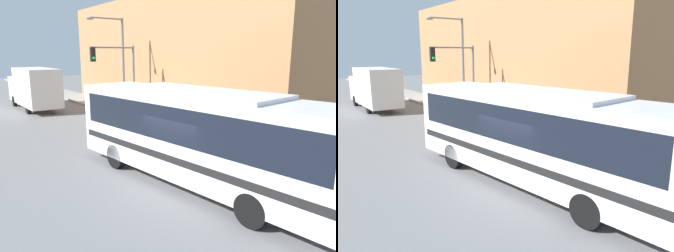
% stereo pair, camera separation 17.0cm
% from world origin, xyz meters
% --- Properties ---
extents(ground_plane, '(120.00, 120.00, 0.00)m').
position_xyz_m(ground_plane, '(0.00, 0.00, 0.00)').
color(ground_plane, slate).
extents(sidewalk, '(2.86, 70.00, 0.16)m').
position_xyz_m(sidewalk, '(5.93, 20.00, 0.08)').
color(sidewalk, gray).
rests_on(sidewalk, ground_plane).
extents(building_facade, '(6.00, 25.92, 8.98)m').
position_xyz_m(building_facade, '(10.36, 13.96, 4.49)').
color(building_facade, '#B27A4C').
rests_on(building_facade, ground_plane).
extents(city_bus, '(3.62, 11.10, 3.39)m').
position_xyz_m(city_bus, '(0.66, 0.02, 1.95)').
color(city_bus, silver).
rests_on(city_bus, ground_plane).
extents(delivery_truck, '(2.37, 8.00, 3.40)m').
position_xyz_m(delivery_truck, '(0.50, 20.04, 1.82)').
color(delivery_truck, silver).
rests_on(delivery_truck, ground_plane).
extents(fire_hydrant, '(0.22, 0.29, 0.70)m').
position_xyz_m(fire_hydrant, '(5.10, 2.64, 0.51)').
color(fire_hydrant, red).
rests_on(fire_hydrant, sidewalk).
extents(traffic_light_pole, '(3.28, 0.35, 4.93)m').
position_xyz_m(traffic_light_pole, '(4.09, 11.95, 3.57)').
color(traffic_light_pole, slate).
rests_on(traffic_light_pole, sidewalk).
extents(parking_meter, '(0.14, 0.14, 1.25)m').
position_xyz_m(parking_meter, '(5.10, 10.86, 1.01)').
color(parking_meter, slate).
rests_on(parking_meter, sidewalk).
extents(street_lamp, '(2.84, 0.28, 6.89)m').
position_xyz_m(street_lamp, '(4.95, 13.60, 4.31)').
color(street_lamp, slate).
rests_on(street_lamp, sidewalk).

